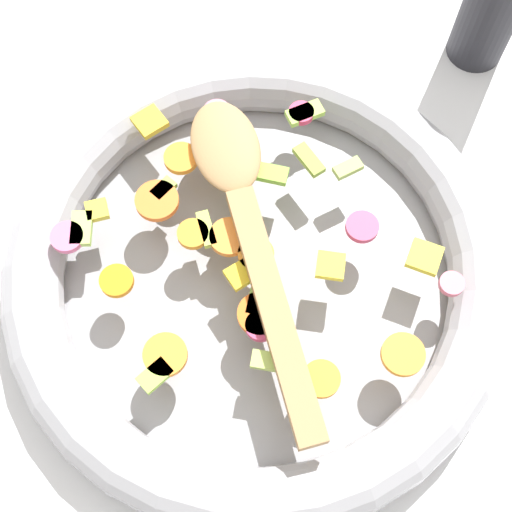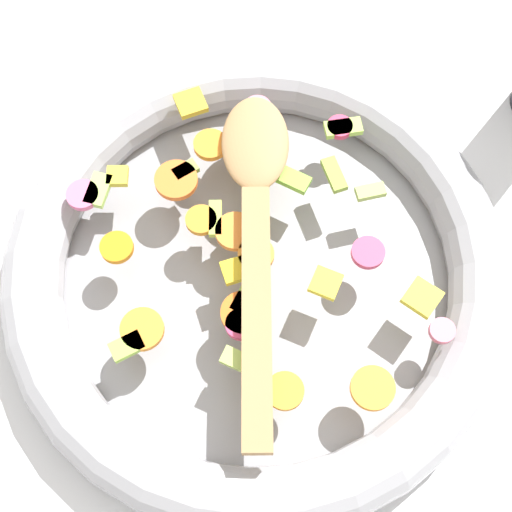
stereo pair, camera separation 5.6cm
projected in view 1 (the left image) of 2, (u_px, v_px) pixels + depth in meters
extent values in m
plane|color=silver|center=(256.00, 279.00, 0.61)|extent=(4.00, 4.00, 0.00)
cylinder|color=gray|center=(256.00, 276.00, 0.60)|extent=(0.37, 0.37, 0.01)
torus|color=#9E9EA5|center=(256.00, 268.00, 0.59)|extent=(0.42, 0.42, 0.05)
cylinder|color=orange|center=(403.00, 354.00, 0.53)|extent=(0.04, 0.04, 0.01)
cylinder|color=orange|center=(230.00, 237.00, 0.57)|extent=(0.04, 0.04, 0.01)
cylinder|color=orange|center=(260.00, 314.00, 0.54)|extent=(0.05, 0.05, 0.01)
cylinder|color=orange|center=(193.00, 234.00, 0.57)|extent=(0.04, 0.04, 0.01)
cylinder|color=orange|center=(321.00, 379.00, 0.52)|extent=(0.04, 0.04, 0.01)
cylinder|color=orange|center=(117.00, 281.00, 0.55)|extent=(0.04, 0.04, 0.01)
cylinder|color=orange|center=(218.00, 142.00, 0.60)|extent=(0.04, 0.04, 0.01)
cylinder|color=orange|center=(165.00, 355.00, 0.53)|extent=(0.04, 0.04, 0.01)
cylinder|color=orange|center=(181.00, 158.00, 0.59)|extent=(0.04, 0.04, 0.01)
cylinder|color=orange|center=(255.00, 249.00, 0.56)|extent=(0.04, 0.04, 0.01)
cylinder|color=orange|center=(157.00, 201.00, 0.58)|extent=(0.05, 0.05, 0.01)
cube|color=#8EAE3D|center=(309.00, 160.00, 0.59)|extent=(0.03, 0.03, 0.01)
cube|color=#96C14B|center=(258.00, 297.00, 0.55)|extent=(0.03, 0.02, 0.01)
cube|color=#B2CC4D|center=(206.00, 229.00, 0.57)|extent=(0.03, 0.02, 0.01)
cube|color=#AEDB63|center=(80.00, 234.00, 0.57)|extent=(0.03, 0.02, 0.01)
cube|color=#ACCB5C|center=(269.00, 361.00, 0.53)|extent=(0.01, 0.03, 0.01)
cube|color=#99CF4D|center=(244.00, 196.00, 0.58)|extent=(0.03, 0.02, 0.01)
cube|color=#A2D04C|center=(155.00, 376.00, 0.52)|extent=(0.03, 0.03, 0.01)
cube|color=#A9C75C|center=(348.00, 168.00, 0.59)|extent=(0.02, 0.03, 0.01)
cube|color=#8CB048|center=(163.00, 189.00, 0.58)|extent=(0.02, 0.02, 0.01)
cube|color=#85C23D|center=(268.00, 173.00, 0.59)|extent=(0.02, 0.03, 0.01)
cube|color=#ABDA54|center=(305.00, 113.00, 0.61)|extent=(0.03, 0.03, 0.01)
cylinder|color=pink|center=(217.00, 113.00, 0.61)|extent=(0.03, 0.03, 0.01)
cylinder|color=pink|center=(67.00, 237.00, 0.57)|extent=(0.04, 0.04, 0.01)
cylinder|color=#CC3E65|center=(362.00, 227.00, 0.57)|extent=(0.03, 0.03, 0.01)
cylinder|color=#C93E69|center=(261.00, 326.00, 0.54)|extent=(0.03, 0.03, 0.01)
cylinder|color=#DB355A|center=(301.00, 113.00, 0.61)|extent=(0.02, 0.02, 0.01)
cylinder|color=#E16C83|center=(452.00, 284.00, 0.55)|extent=(0.02, 0.02, 0.01)
cube|color=gold|center=(150.00, 122.00, 0.61)|extent=(0.03, 0.03, 0.01)
cube|color=yellow|center=(425.00, 257.00, 0.56)|extent=(0.03, 0.03, 0.01)
cube|color=gold|center=(97.00, 210.00, 0.58)|extent=(0.02, 0.02, 0.01)
cube|color=gold|center=(240.00, 275.00, 0.55)|extent=(0.03, 0.03, 0.01)
cube|color=yellow|center=(331.00, 263.00, 0.56)|extent=(0.02, 0.02, 0.01)
cube|color=#A87F51|center=(274.00, 310.00, 0.53)|extent=(0.20, 0.10, 0.01)
ellipsoid|color=#A87F51|center=(226.00, 146.00, 0.59)|extent=(0.11, 0.09, 0.01)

